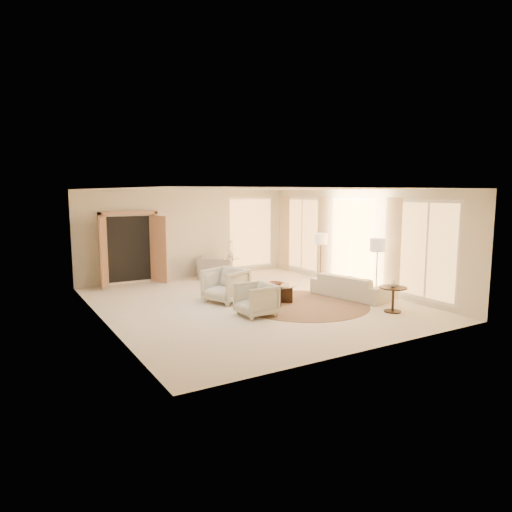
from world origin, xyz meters
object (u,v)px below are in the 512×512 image
floor_lamp_near (321,241)px  bowl (275,284)px  floor_lamp_far (378,248)px  armchair_right (256,298)px  coffee_table (275,292)px  sofa (350,286)px  end_table (393,295)px  accent_chair (215,264)px  end_vase (394,283)px  armchair_left (226,284)px  side_table (231,265)px  side_vase (231,254)px

floor_lamp_near → bowl: (-2.36, -1.18, -0.83)m
floor_lamp_far → armchair_right: bearing=175.0°
coffee_table → floor_lamp_near: size_ratio=0.95×
sofa → end_table: (-0.16, -1.61, 0.10)m
armchair_right → accent_chair: (1.11, 4.42, 0.07)m
sofa → bowl: 2.08m
coffee_table → end_table: 2.81m
coffee_table → bowl: 0.20m
end_vase → end_table: bearing=90.0°
sofa → end_table: 1.62m
armchair_right → bowl: (1.01, 0.78, 0.08)m
coffee_table → end_table: end_table is taller
coffee_table → sofa: bearing=-14.1°
armchair_left → accent_chair: accent_chair is taller
end_table → armchair_left: bearing=135.1°
armchair_left → floor_lamp_far: size_ratio=0.58×
side_table → accent_chair: bearing=-174.8°
floor_lamp_near → side_table: bearing=123.5°
armchair_left → bowl: (1.01, -0.72, 0.01)m
armchair_left → armchair_right: 1.50m
armchair_left → accent_chair: bearing=137.1°
accent_chair → floor_lamp_far: floor_lamp_far is taller
bowl → end_vase: end_vase is taller
coffee_table → floor_lamp_near: 2.83m
side_table → bowl: size_ratio=1.69×
bowl → floor_lamp_near: bearing=26.5°
side_table → armchair_right: bearing=-110.9°
side_table → floor_lamp_near: bearing=-56.5°
armchair_left → side_table: (1.70, 2.97, -0.09)m
accent_chair → bowl: bearing=122.0°
accent_chair → bowl: accent_chair is taller
coffee_table → end_vase: end_vase is taller
accent_chair → side_vase: accent_chair is taller
side_table → floor_lamp_far: (1.67, -4.77, 0.97)m
end_table → end_vase: bearing=-90.0°
accent_chair → side_vase: (0.59, 0.05, 0.26)m
armchair_right → bowl: armchair_right is taller
sofa → accent_chair: accent_chair is taller
end_vase → coffee_table: bearing=131.1°
end_table → accent_chair: bearing=106.9°
coffee_table → floor_lamp_far: floor_lamp_far is taller
coffee_table → floor_lamp_near: floor_lamp_near is taller
armchair_right → end_vase: (2.85, -1.34, 0.27)m
coffee_table → bowl: bowl is taller
side_table → end_vase: size_ratio=3.57×
accent_chair → armchair_right: bearing=109.5°
armchair_left → end_table: armchair_left is taller
coffee_table → end_vase: size_ratio=8.33×
armchair_right → floor_lamp_far: floor_lamp_far is taller
accent_chair → bowl: size_ratio=2.92×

